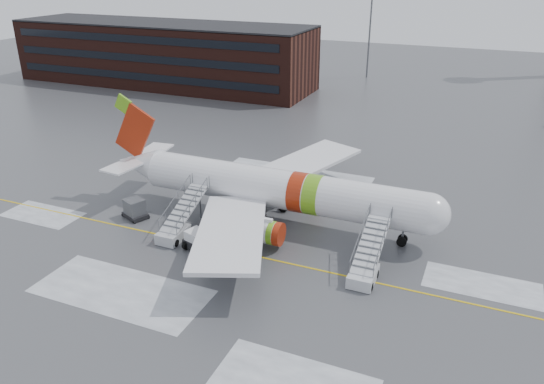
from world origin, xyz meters
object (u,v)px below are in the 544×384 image
at_px(airstair_fwd, 366,266).
at_px(airstair_aft, 177,226).
at_px(pushback_tug, 199,242).
at_px(uld_container, 135,209).
at_px(airliner, 271,188).

bearing_deg(airstair_fwd, airstair_aft, 180.00).
distance_m(airstair_fwd, airstair_aft, 17.88).
relative_size(airstair_fwd, pushback_tug, 2.25).
height_order(airstair_aft, uld_container, airstair_aft).
bearing_deg(airstair_fwd, pushback_tug, -174.62).
xyz_separation_m(airstair_aft, pushback_tug, (3.11, -1.39, -0.29)).
relative_size(airliner, uld_container, 11.96).
relative_size(airstair_aft, pushback_tug, 2.25).
relative_size(airstair_fwd, airstair_aft, 1.00).
relative_size(pushback_tug, uld_container, 1.17).
distance_m(airstair_aft, uld_container, 6.24).
height_order(airstair_aft, pushback_tug, airstair_aft).
xyz_separation_m(airstair_fwd, airstair_aft, (-17.88, 0.00, 0.00)).
height_order(airstair_fwd, airstair_aft, same).
xyz_separation_m(airstair_fwd, uld_container, (-23.90, 1.64, -0.14)).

